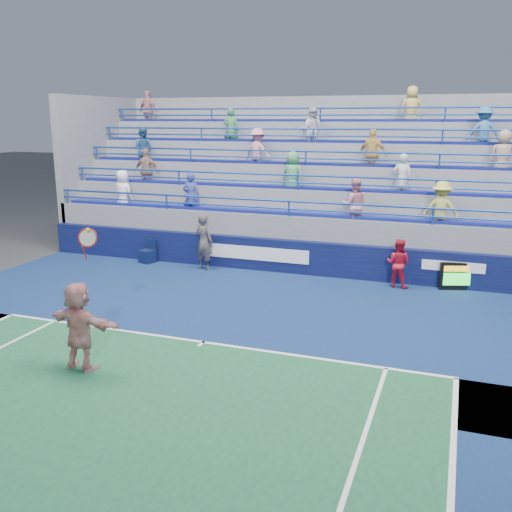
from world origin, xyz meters
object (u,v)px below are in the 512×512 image
at_px(judge_chair, 148,255).
at_px(line_judge, 204,242).
at_px(tennis_player, 79,326).
at_px(ball_girl, 398,263).
at_px(serve_speed_board, 460,276).

bearing_deg(judge_chair, line_judge, -3.52).
relative_size(tennis_player, ball_girl, 1.99).
distance_m(serve_speed_board, tennis_player, 11.06).
distance_m(judge_chair, ball_girl, 8.65).
height_order(serve_speed_board, tennis_player, tennis_player).
height_order(judge_chair, ball_girl, ball_girl).
bearing_deg(serve_speed_board, line_judge, -177.24).
height_order(tennis_player, line_judge, tennis_player).
bearing_deg(judge_chair, ball_girl, -0.48).
xyz_separation_m(serve_speed_board, line_judge, (-8.14, -0.39, 0.53)).
xyz_separation_m(serve_speed_board, tennis_player, (-7.16, -8.41, 0.50)).
height_order(serve_speed_board, ball_girl, ball_girl).
distance_m(judge_chair, tennis_player, 8.81).
xyz_separation_m(serve_speed_board, ball_girl, (-1.78, -0.33, 0.32)).
relative_size(judge_chair, line_judge, 0.43).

